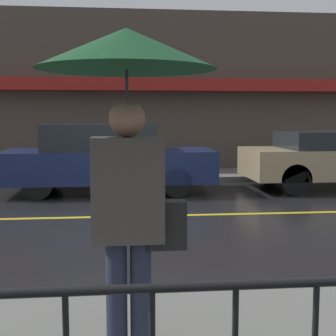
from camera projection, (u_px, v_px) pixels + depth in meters
ground_plane at (128, 217)px, 7.99m from camera, size 80.00×80.00×0.00m
sidewalk_far at (125, 176)px, 12.82m from camera, size 28.00×2.00×0.14m
lane_marking at (128, 216)px, 7.99m from camera, size 25.20×0.12×0.01m
building_storefront at (124, 92)px, 13.67m from camera, size 28.00×0.85×4.76m
pedestrian at (128, 99)px, 2.79m from camera, size 1.08×1.08×2.08m
car_navy at (106, 158)px, 10.45m from camera, size 4.65×1.83×1.54m
car_tan at (336, 158)px, 10.99m from camera, size 4.34×1.90×1.36m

